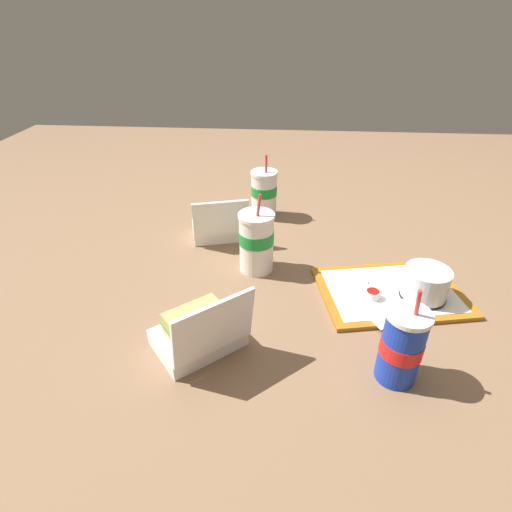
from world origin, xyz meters
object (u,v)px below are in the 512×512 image
Objects in this scene: food_tray at (390,292)px; soda_cup_back at (264,193)px; clamshell_hotdog_front at (219,226)px; ketchup_cup at (373,294)px; clamshell_sandwich_left at (199,331)px; cake_container at (425,284)px; soda_cup_front at (402,346)px; plastic_fork at (348,278)px; soda_cup_center at (256,241)px.

soda_cup_back is at bearing 129.33° from food_tray.
soda_cup_back is at bearing 51.60° from clamshell_hotdog_front.
clamshell_sandwich_left is at bearing -155.26° from ketchup_cup.
soda_cup_front reaches higher than cake_container.
soda_cup_front is at bearing -59.37° from plastic_fork.
ketchup_cup is at bearing -38.94° from plastic_fork.
food_tray is 0.58m from soda_cup_back.
ketchup_cup is at bearing -57.65° from soda_cup_back.
ketchup_cup is 0.18× the size of soda_cup_back.
ketchup_cup reaches higher than plastic_fork.
clamshell_sandwich_left reaches higher than cake_container.
plastic_fork is at bearing 157.13° from food_tray.
food_tray is 3.54× the size of cake_container.
soda_cup_center is (-0.44, 0.11, 0.04)m from cake_container.
plastic_fork is (-0.18, 0.07, -0.04)m from cake_container.
soda_cup_front is at bearing -88.32° from ketchup_cup.
clamshell_hotdog_front reaches higher than food_tray.
cake_container is at bearing -15.33° from food_tray.
clamshell_sandwich_left is (-0.54, -0.21, -0.01)m from cake_container.
soda_cup_back is at bearing 122.35° from ketchup_cup.
soda_cup_center is at bearing -169.95° from plastic_fork.
cake_container is (0.08, -0.02, 0.05)m from food_tray.
soda_cup_back is at bearing 113.42° from soda_cup_front.
food_tray is 1.69× the size of clamshell_sandwich_left.
food_tray is 1.81× the size of soda_cup_back.
food_tray is at bearing -50.67° from soda_cup_back.
soda_cup_back is 0.35m from soda_cup_center.
cake_container reaches higher than plastic_fork.
clamshell_hotdog_front is at bearing 151.27° from food_tray.
ketchup_cup is 0.58m from soda_cup_back.
soda_cup_front is (0.06, -0.33, 0.07)m from plastic_fork.
clamshell_hotdog_front is at bearing 128.99° from soda_cup_front.
clamshell_sandwich_left is at bearing -121.87° from plastic_fork.
soda_cup_center is (0.14, -0.18, 0.05)m from clamshell_hotdog_front.
cake_container is at bearing 64.61° from soda_cup_front.
ketchup_cup is (-0.06, -0.04, 0.02)m from food_tray.
clamshell_sandwich_left is 0.69m from soda_cup_back.
plastic_fork is 0.48× the size of soda_cup_back.
food_tray is at bearing 36.02° from ketchup_cup.
clamshell_sandwich_left is at bearing -153.75° from food_tray.
plastic_fork is 0.54× the size of clamshell_hotdog_front.
clamshell_sandwich_left is 0.42m from soda_cup_front.
soda_cup_center is at bearing -89.94° from soda_cup_back.
soda_cup_front is (-0.12, -0.26, 0.03)m from cake_container.
soda_cup_front is (0.42, -0.05, 0.04)m from clamshell_sandwich_left.
soda_cup_center is at bearing 165.49° from cake_container.
ketchup_cup is 0.20× the size of clamshell_hotdog_front.
soda_cup_back is (0.14, 0.17, 0.05)m from clamshell_hotdog_front.
cake_container reaches higher than ketchup_cup.
soda_cup_center is at bearing 156.41° from ketchup_cup.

